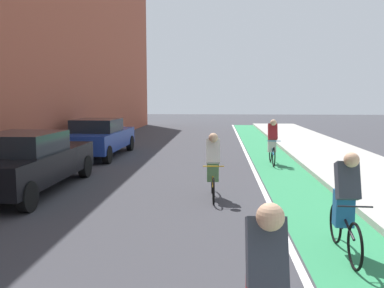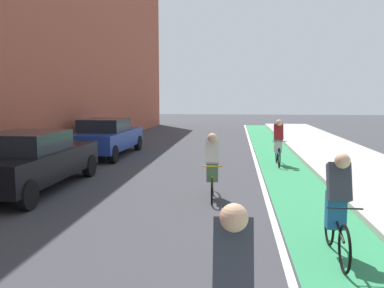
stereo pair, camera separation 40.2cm
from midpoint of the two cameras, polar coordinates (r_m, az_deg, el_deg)
name	(u,v)px [view 2 (the right image)]	position (r m, az deg, el deg)	size (l,w,h in m)	color
ground_plane	(178,168)	(13.56, -1.11, -3.46)	(82.91, 82.91, 0.00)	#38383D
bike_lane_paint	(279,160)	(15.53, 13.12, -2.32)	(1.60, 37.69, 0.00)	#2D8451
lane_divider_stripe	(255,160)	(15.45, 9.80, -2.28)	(0.12, 37.69, 0.00)	white
sidewalk_right	(347,160)	(16.02, 22.06, -2.12)	(3.41, 37.69, 0.14)	#A8A59E
building_facade_left	(29,24)	(17.38, -21.72, 15.75)	(4.15, 37.69, 10.52)	#9E4C38
parked_sedan_black	(30,160)	(11.00, -21.20, -2.17)	(1.93, 4.75, 1.53)	black
parked_sedan_blue	(106,137)	(16.58, -11.51, 1.03)	(1.94, 4.70, 1.53)	navy
cyclist_lead	(232,287)	(3.53, 9.28, -19.64)	(0.48, 1.72, 1.61)	black
cyclist_mid	(337,202)	(6.44, 21.83, -7.77)	(0.48, 1.72, 1.62)	black
cyclist_trailing	(212,163)	(9.44, 4.16, -2.81)	(0.48, 1.66, 1.59)	black
cyclist_far	(278,141)	(14.41, 13.04, 0.40)	(0.48, 1.74, 1.63)	black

